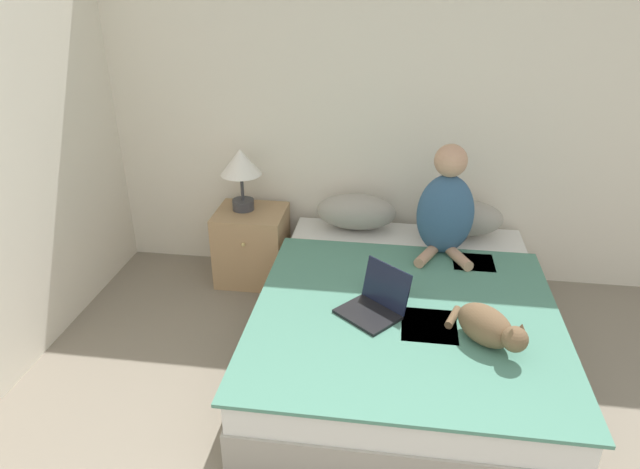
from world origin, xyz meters
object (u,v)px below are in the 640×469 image
at_px(cat_tabby, 489,327).
at_px(nightstand, 252,245).
at_px(bed, 404,327).
at_px(pillow_near, 356,212).
at_px(table_lamp, 241,167).
at_px(person_sitting, 446,208).
at_px(laptop_open, 374,304).
at_px(pillow_far, 461,218).

xyz_separation_m(cat_tabby, nightstand, (-1.55, 1.23, -0.28)).
distance_m(bed, cat_tabby, 0.67).
distance_m(pillow_near, table_lamp, 0.89).
distance_m(person_sitting, laptop_open, 0.92).
distance_m(bed, laptop_open, 0.39).
relative_size(pillow_far, cat_tabby, 1.24).
height_order(pillow_near, pillow_far, same).
distance_m(pillow_far, cat_tabby, 1.29).
xyz_separation_m(bed, laptop_open, (-0.18, -0.21, 0.28)).
relative_size(pillow_near, nightstand, 1.03).
bearing_deg(laptop_open, bed, 89.25).
distance_m(pillow_far, table_lamp, 1.60).
xyz_separation_m(bed, table_lamp, (-1.20, 0.86, 0.66)).
relative_size(pillow_near, laptop_open, 1.34).
bearing_deg(cat_tabby, bed, -175.50).
xyz_separation_m(pillow_near, cat_tabby, (0.78, -1.29, -0.03)).
bearing_deg(pillow_near, table_lamp, -178.74).
bearing_deg(laptop_open, pillow_far, 102.72).
bearing_deg(table_lamp, nightstand, -30.05).
bearing_deg(bed, pillow_far, 67.00).
bearing_deg(nightstand, table_lamp, 149.95).
xyz_separation_m(bed, pillow_far, (0.37, 0.87, 0.36)).
xyz_separation_m(bed, cat_tabby, (0.41, -0.41, 0.33)).
distance_m(pillow_far, nightstand, 1.55).
height_order(pillow_near, table_lamp, table_lamp).
xyz_separation_m(pillow_near, nightstand, (-0.77, -0.05, -0.30)).
bearing_deg(nightstand, person_sitting, -10.48).
xyz_separation_m(person_sitting, cat_tabby, (0.18, -0.98, -0.22)).
distance_m(pillow_near, pillow_far, 0.74).
relative_size(cat_tabby, nightstand, 0.83).
relative_size(laptop_open, table_lamp, 0.94).
xyz_separation_m(laptop_open, nightstand, (-0.97, 1.03, -0.23)).
relative_size(nightstand, table_lamp, 1.21).
bearing_deg(pillow_far, pillow_near, 180.00).
distance_m(laptop_open, nightstand, 1.43).
bearing_deg(table_lamp, laptop_open, -46.06).
relative_size(pillow_near, pillow_far, 1.00).
xyz_separation_m(cat_tabby, laptop_open, (-0.59, 0.20, -0.05)).
bearing_deg(person_sitting, laptop_open, -117.59).
xyz_separation_m(pillow_far, cat_tabby, (0.04, -1.29, -0.03)).
bearing_deg(person_sitting, nightstand, 169.52).
distance_m(pillow_near, cat_tabby, 1.50).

